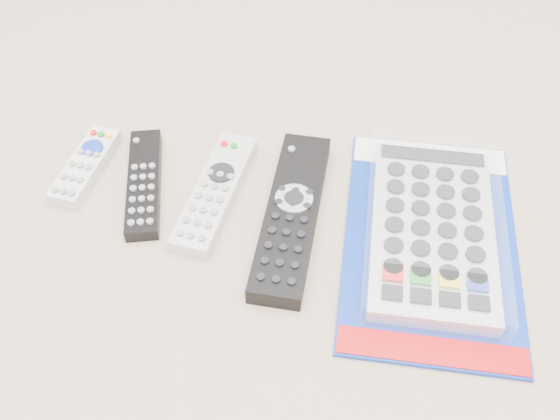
# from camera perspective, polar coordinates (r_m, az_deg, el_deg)

# --- Properties ---
(remote_small_grey) EXTENTS (0.06, 0.13, 0.02)m
(remote_small_grey) POSITION_cam_1_polar(r_m,az_deg,el_deg) (0.81, -17.36, 3.88)
(remote_small_grey) COLOR silver
(remote_small_grey) RESTS_ON ground
(remote_slim_black) EXTENTS (0.07, 0.17, 0.02)m
(remote_slim_black) POSITION_cam_1_polar(r_m,az_deg,el_deg) (0.77, -12.33, 2.44)
(remote_slim_black) COLOR black
(remote_slim_black) RESTS_ON ground
(remote_silver_dvd) EXTENTS (0.08, 0.19, 0.02)m
(remote_silver_dvd) POSITION_cam_1_polar(r_m,az_deg,el_deg) (0.75, -5.94, 1.65)
(remote_silver_dvd) COLOR silver
(remote_silver_dvd) RESTS_ON ground
(remote_large_black) EXTENTS (0.08, 0.25, 0.03)m
(remote_large_black) POSITION_cam_1_polar(r_m,az_deg,el_deg) (0.72, 1.09, -0.39)
(remote_large_black) COLOR black
(remote_large_black) RESTS_ON ground
(jumbo_remote_packaged) EXTENTS (0.21, 0.33, 0.04)m
(jumbo_remote_packaged) POSITION_cam_1_polar(r_m,az_deg,el_deg) (0.72, 13.77, -1.65)
(jumbo_remote_packaged) COLOR #0E2E9A
(jumbo_remote_packaged) RESTS_ON ground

